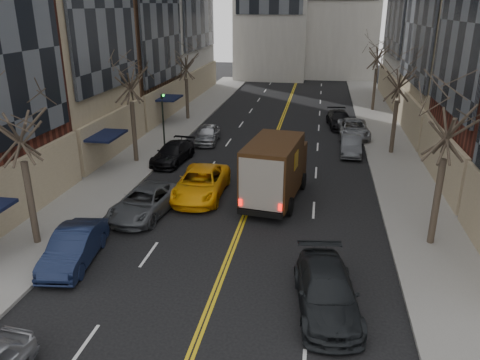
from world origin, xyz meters
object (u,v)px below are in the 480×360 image
Objects in this scene: ups_truck at (275,170)px; pedestrian at (261,187)px; taxi at (201,183)px; observer_sedan at (327,292)px.

pedestrian is at bearing -151.31° from ups_truck.
ups_truck reaches higher than taxi.
taxi is (-4.18, -0.14, -1.00)m from ups_truck.
pedestrian is at bearing 103.08° from observer_sedan.
ups_truck is 1.19× the size of taxi.
taxi is at bearing 118.75° from observer_sedan.
ups_truck reaches higher than pedestrian.
pedestrian reaches higher than observer_sedan.
observer_sedan is (2.84, -9.65, -1.05)m from ups_truck.
ups_truck is at bearing 1.05° from taxi.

